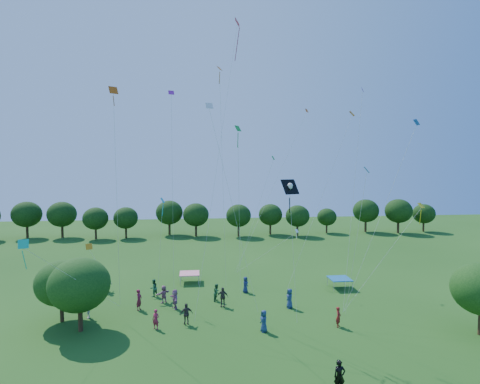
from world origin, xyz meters
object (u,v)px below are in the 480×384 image
(tent_blue, at_px, (340,279))
(red_high_kite, at_px, (231,69))
(man_in_black, at_px, (340,376))
(near_tree_north, at_px, (61,283))
(tent_red_stripe, at_px, (190,273))
(pirate_kite, at_px, (290,188))
(near_tree_west, at_px, (79,285))

(tent_blue, bearing_deg, red_high_kite, -162.96)
(man_in_black, bearing_deg, red_high_kite, 110.03)
(near_tree_north, distance_m, man_in_black, 23.07)
(tent_red_stripe, bearing_deg, red_high_kite, -61.49)
(near_tree_north, distance_m, tent_red_stripe, 14.37)
(near_tree_north, height_order, man_in_black, near_tree_north)
(man_in_black, distance_m, red_high_kite, 25.82)
(pirate_kite, distance_m, red_high_kite, 13.13)
(red_high_kite, bearing_deg, near_tree_north, -171.66)
(man_in_black, xyz_separation_m, pirate_kite, (-1.16, 7.33, 10.46))
(man_in_black, relative_size, pirate_kite, 0.17)
(near_tree_west, relative_size, red_high_kite, 0.23)
(near_tree_west, distance_m, tent_red_stripe, 14.61)
(near_tree_north, relative_size, man_in_black, 2.78)
(tent_red_stripe, xyz_separation_m, red_high_kite, (4.07, -7.50, 20.83))
(red_high_kite, bearing_deg, tent_red_stripe, 118.51)
(tent_red_stripe, distance_m, pirate_kite, 19.44)
(tent_blue, distance_m, red_high_kite, 24.31)
(near_tree_west, distance_m, tent_blue, 25.75)
(man_in_black, height_order, red_high_kite, red_high_kite)
(tent_red_stripe, relative_size, tent_blue, 1.00)
(pirate_kite, bearing_deg, near_tree_west, 170.41)
(near_tree_north, bearing_deg, tent_red_stripe, 42.69)
(tent_red_stripe, distance_m, man_in_black, 23.58)
(near_tree_west, xyz_separation_m, tent_blue, (24.37, 7.89, -2.69))
(near_tree_north, xyz_separation_m, tent_blue, (26.49, 5.80, -2.26))
(near_tree_north, relative_size, tent_blue, 2.35)
(near_tree_north, height_order, pirate_kite, pirate_kite)
(near_tree_north, bearing_deg, red_high_kite, 8.34)
(man_in_black, bearing_deg, near_tree_west, 150.73)
(tent_red_stripe, xyz_separation_m, man_in_black, (9.03, -21.78, -0.11))
(near_tree_west, bearing_deg, near_tree_north, 135.48)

